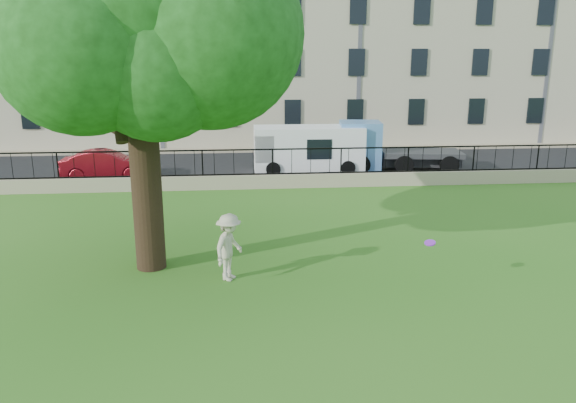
{
  "coord_description": "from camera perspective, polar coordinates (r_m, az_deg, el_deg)",
  "views": [
    {
      "loc": [
        -1.54,
        -11.82,
        5.61
      ],
      "look_at": [
        -0.12,
        3.5,
        1.6
      ],
      "focal_mm": 35.0,
      "sensor_mm": 36.0,
      "label": 1
    }
  ],
  "objects": [
    {
      "name": "ground",
      "position": [
        13.17,
        1.94,
        -10.59
      ],
      "size": [
        120.0,
        120.0,
        0.0
      ],
      "primitive_type": "plane",
      "color": "#2D6D1A",
      "rests_on": "ground"
    },
    {
      "name": "retaining_wall",
      "position": [
        24.45,
        -1.57,
        2.08
      ],
      "size": [
        50.0,
        0.4,
        0.6
      ],
      "primitive_type": "cube",
      "color": "tan",
      "rests_on": "ground"
    },
    {
      "name": "frisbee",
      "position": [
        14.01,
        14.23,
        -4.09
      ],
      "size": [
        0.29,
        0.3,
        0.12
      ],
      "primitive_type": "cylinder",
      "rotation": [
        0.21,
        -0.14,
        -0.11
      ],
      "color": "purple"
    },
    {
      "name": "sidewalk",
      "position": [
        34.21,
        -2.67,
        5.28
      ],
      "size": [
        60.0,
        1.4,
        0.12
      ],
      "primitive_type": "cube",
      "color": "tan",
      "rests_on": "ground"
    },
    {
      "name": "building_row",
      "position": [
        39.44,
        -3.2,
        16.51
      ],
      "size": [
        56.4,
        10.4,
        13.8
      ],
      "color": "#B9B093",
      "rests_on": "ground"
    },
    {
      "name": "man",
      "position": [
        14.41,
        -6.0,
        -4.63
      ],
      "size": [
        1.11,
        1.31,
        1.75
      ],
      "primitive_type": "imported",
      "rotation": [
        0.0,
        0.0,
        1.08
      ],
      "color": "beige",
      "rests_on": "ground"
    },
    {
      "name": "street",
      "position": [
        29.11,
        -2.18,
        3.52
      ],
      "size": [
        60.0,
        9.0,
        0.01
      ],
      "primitive_type": "cube",
      "color": "black",
      "rests_on": "ground"
    },
    {
      "name": "white_van",
      "position": [
        27.81,
        2.08,
        5.33
      ],
      "size": [
        5.33,
        2.11,
        2.23
      ],
      "primitive_type": "cube",
      "rotation": [
        0.0,
        0.0,
        -0.01
      ],
      "color": "white",
      "rests_on": "street"
    },
    {
      "name": "blue_truck",
      "position": [
        28.72,
        11.07,
        5.55
      ],
      "size": [
        5.98,
        2.75,
        2.42
      ],
      "primitive_type": "cube",
      "rotation": [
        0.0,
        0.0,
        -0.12
      ],
      "color": "#5487C6",
      "rests_on": "street"
    },
    {
      "name": "red_sedan",
      "position": [
        27.58,
        -17.97,
        3.6
      ],
      "size": [
        4.13,
        1.61,
        1.34
      ],
      "primitive_type": "imported",
      "rotation": [
        0.0,
        0.0,
        1.62
      ],
      "color": "maroon",
      "rests_on": "street"
    },
    {
      "name": "iron_railing",
      "position": [
        24.28,
        -1.59,
        4.05
      ],
      "size": [
        50.0,
        0.05,
        1.13
      ],
      "color": "black",
      "rests_on": "retaining_wall"
    },
    {
      "name": "tree",
      "position": [
        14.99,
        -15.75,
        18.31
      ],
      "size": [
        8.12,
        6.32,
        10.09
      ],
      "color": "black",
      "rests_on": "ground"
    }
  ]
}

